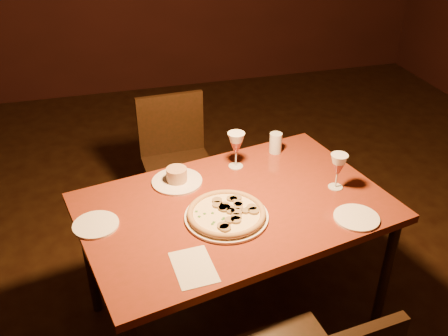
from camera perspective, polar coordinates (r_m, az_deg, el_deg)
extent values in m
cube|color=maroon|center=(2.26, 1.26, -4.56)|extent=(1.50, 1.12, 0.04)
cylinder|color=black|center=(2.63, -15.16, -10.09)|extent=(0.05, 0.05, 0.69)
cylinder|color=black|center=(2.57, 17.93, -11.70)|extent=(0.05, 0.05, 0.69)
cylinder|color=black|center=(3.01, 8.31, -3.21)|extent=(0.05, 0.05, 0.69)
cube|color=black|center=(3.07, -5.08, -0.10)|extent=(0.43, 0.43, 0.04)
cube|color=black|center=(3.13, -6.10, 5.04)|extent=(0.41, 0.05, 0.39)
cylinder|color=black|center=(3.03, -7.21, -5.91)|extent=(0.04, 0.04, 0.42)
cylinder|color=black|center=(3.30, -8.40, -2.55)|extent=(0.04, 0.04, 0.42)
cylinder|color=black|center=(3.09, -1.13, -4.79)|extent=(0.04, 0.04, 0.42)
cylinder|color=black|center=(3.36, -2.80, -1.58)|extent=(0.04, 0.04, 0.42)
cylinder|color=white|center=(2.17, 0.28, -5.58)|extent=(0.36, 0.36, 0.01)
cylinder|color=#FFEEAF|center=(2.16, 0.28, -5.30)|extent=(0.33, 0.33, 0.01)
torus|color=tan|center=(2.15, 0.28, -5.16)|extent=(0.34, 0.34, 0.03)
cylinder|color=white|center=(2.41, -5.38, -1.53)|extent=(0.24, 0.24, 0.01)
cylinder|color=tan|center=(2.39, -5.43, -0.75)|extent=(0.10, 0.10, 0.07)
cylinder|color=silver|center=(2.64, 5.92, 2.88)|extent=(0.07, 0.07, 0.11)
cylinder|color=white|center=(2.19, -14.44, -6.30)|extent=(0.20, 0.20, 0.01)
cylinder|color=white|center=(2.24, 14.90, -5.51)|extent=(0.20, 0.20, 0.01)
cube|color=beige|center=(1.93, -3.49, -11.22)|extent=(0.16, 0.23, 0.00)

